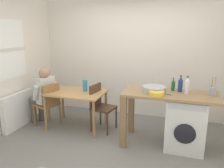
{
  "coord_description": "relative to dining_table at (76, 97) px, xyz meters",
  "views": [
    {
      "loc": [
        1.02,
        -3.03,
        1.91
      ],
      "look_at": [
        -0.09,
        0.45,
        1.0
      ],
      "focal_mm": 35.03,
      "sensor_mm": 36.0,
      "label": 1
    }
  ],
  "objects": [
    {
      "name": "ground_plane",
      "position": [
        0.89,
        -0.64,
        -0.64
      ],
      "size": [
        5.46,
        5.46,
        0.0
      ],
      "primitive_type": "plane",
      "color": "slate"
    },
    {
      "name": "wall_back",
      "position": [
        0.89,
        1.11,
        0.71
      ],
      "size": [
        4.6,
        0.1,
        2.7
      ],
      "primitive_type": "cube",
      "color": "silver",
      "rests_on": "ground_plane"
    },
    {
      "name": "radiator",
      "position": [
        -1.13,
        -0.34,
        -0.29
      ],
      "size": [
        0.1,
        0.8,
        0.7
      ],
      "primitive_type": "cube",
      "color": "white",
      "rests_on": "ground_plane"
    },
    {
      "name": "dining_table",
      "position": [
        0.0,
        0.0,
        0.0
      ],
      "size": [
        1.1,
        0.76,
        0.74
      ],
      "color": "tan",
      "rests_on": "ground_plane"
    },
    {
      "name": "chair_person_seat",
      "position": [
        -0.55,
        -0.12,
        -0.14
      ],
      "size": [
        0.51,
        0.51,
        0.9
      ],
      "rotation": [
        0.0,
        0.0,
        1.23
      ],
      "color": "olive",
      "rests_on": "ground_plane"
    },
    {
      "name": "chair_opposite",
      "position": [
        0.48,
        0.06,
        -0.14
      ],
      "size": [
        0.46,
        0.46,
        0.9
      ],
      "rotation": [
        0.0,
        0.0,
        -1.74
      ],
      "color": "#4C3323",
      "rests_on": "ground_plane"
    },
    {
      "name": "seated_person",
      "position": [
        -0.7,
        -0.07,
        0.03
      ],
      "size": [
        0.57,
        0.54,
        1.2
      ],
      "rotation": [
        0.0,
        0.0,
        1.23
      ],
      "color": "#595651",
      "rests_on": "ground_plane"
    },
    {
      "name": "kitchen_counter",
      "position": [
        1.56,
        -0.17,
        0.12
      ],
      "size": [
        1.5,
        0.68,
        0.92
      ],
      "color": "olive",
      "rests_on": "ground_plane"
    },
    {
      "name": "washing_machine",
      "position": [
        2.04,
        -0.17,
        -0.21
      ],
      "size": [
        0.6,
        0.61,
        0.86
      ],
      "color": "silver",
      "rests_on": "ground_plane"
    },
    {
      "name": "sink_basin",
      "position": [
        1.51,
        -0.17,
        0.32
      ],
      "size": [
        0.38,
        0.38,
        0.09
      ],
      "primitive_type": "cylinder",
      "color": "#9EA0A5",
      "rests_on": "kitchen_counter"
    },
    {
      "name": "tap",
      "position": [
        1.51,
        0.01,
        0.42
      ],
      "size": [
        0.02,
        0.02,
        0.28
      ],
      "primitive_type": "cylinder",
      "color": "#B2B2B7",
      "rests_on": "kitchen_counter"
    },
    {
      "name": "bottle_tall_green",
      "position": [
        1.81,
        -0.0,
        0.37
      ],
      "size": [
        0.06,
        0.06,
        0.22
      ],
      "color": "#19592D",
      "rests_on": "kitchen_counter"
    },
    {
      "name": "bottle_squat_brown",
      "position": [
        1.92,
        -0.04,
        0.4
      ],
      "size": [
        0.07,
        0.07,
        0.28
      ],
      "color": "navy",
      "rests_on": "kitchen_counter"
    },
    {
      "name": "bottle_clear_small",
      "position": [
        2.02,
        -0.11,
        0.41
      ],
      "size": [
        0.07,
        0.07,
        0.29
      ],
      "color": "silver",
      "rests_on": "kitchen_counter"
    },
    {
      "name": "mixing_bowl",
      "position": [
        1.58,
        -0.37,
        0.31
      ],
      "size": [
        0.24,
        0.24,
        0.06
      ],
      "color": "gold",
      "rests_on": "kitchen_counter"
    },
    {
      "name": "utensil_crock",
      "position": [
        2.4,
        -0.12,
        0.35
      ],
      "size": [
        0.11,
        0.11,
        0.3
      ],
      "color": "gray",
      "rests_on": "kitchen_counter"
    },
    {
      "name": "vase",
      "position": [
        0.15,
        0.1,
        0.21
      ],
      "size": [
        0.09,
        0.09,
        0.23
      ],
      "primitive_type": "cylinder",
      "color": "teal",
      "rests_on": "dining_table"
    },
    {
      "name": "scissors",
      "position": [
        1.72,
        -0.27,
        0.28
      ],
      "size": [
        0.15,
        0.06,
        0.01
      ],
      "color": "#B2B2B7",
      "rests_on": "kitchen_counter"
    }
  ]
}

